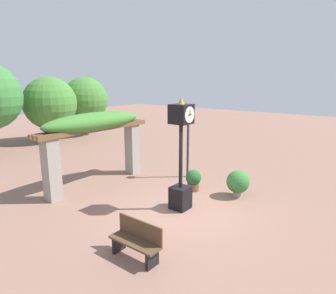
# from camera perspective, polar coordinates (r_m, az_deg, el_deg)

# --- Properties ---
(ground_plane) EXTENTS (60.00, 60.00, 0.00)m
(ground_plane) POSITION_cam_1_polar(r_m,az_deg,el_deg) (9.66, 2.66, -12.14)
(ground_plane) COLOR #8E6656
(pedestal_clock) EXTENTS (0.59, 0.64, 3.56)m
(pedestal_clock) POSITION_cam_1_polar(r_m,az_deg,el_deg) (9.29, 2.44, -1.94)
(pedestal_clock) COLOR black
(pedestal_clock) RESTS_ON ground
(pergola) EXTENTS (4.95, 1.07, 2.86)m
(pergola) POSITION_cam_1_polar(r_m,az_deg,el_deg) (11.70, -13.64, 3.21)
(pergola) COLOR gray
(pergola) RESTS_ON ground
(potted_plant_near_left) EXTENTS (0.81, 0.81, 0.95)m
(potted_plant_near_left) POSITION_cam_1_polar(r_m,az_deg,el_deg) (10.88, 13.18, -6.53)
(potted_plant_near_left) COLOR gray
(potted_plant_near_left) RESTS_ON ground
(potted_plant_near_right) EXTENTS (0.58, 0.58, 0.80)m
(potted_plant_near_right) POSITION_cam_1_polar(r_m,az_deg,el_deg) (11.22, 4.85, -6.20)
(potted_plant_near_right) COLOR brown
(potted_plant_near_right) RESTS_ON ground
(park_bench) EXTENTS (0.42, 1.32, 0.89)m
(park_bench) POSITION_cam_1_polar(r_m,az_deg,el_deg) (7.27, -6.04, -17.35)
(park_bench) COLOR brown
(park_bench) RESTS_ON ground
(lamp_post) EXTENTS (0.33, 0.33, 2.97)m
(lamp_post) POSITION_cam_1_polar(r_m,az_deg,el_deg) (12.36, 3.86, 3.97)
(lamp_post) COLOR #333338
(lamp_post) RESTS_ON ground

